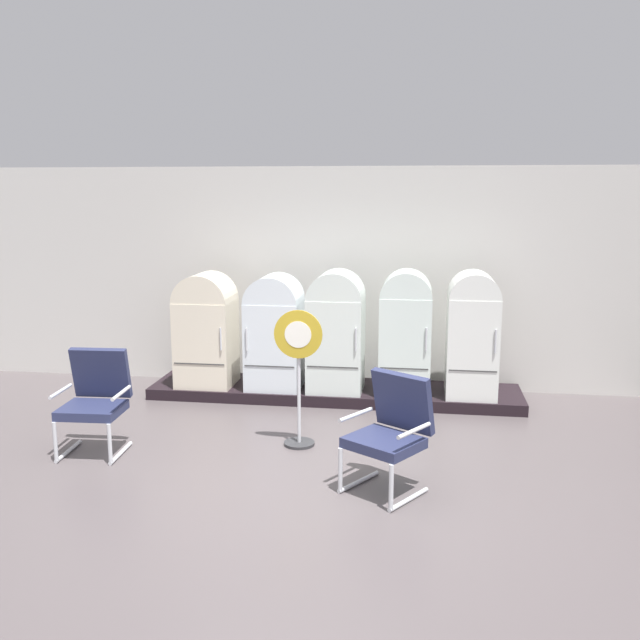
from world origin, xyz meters
The scene contains 11 objects.
ground centered at (0.00, 0.00, -0.03)m, with size 12.00×10.00×0.05m, color #524A4B.
back_wall centered at (0.00, 3.66, 1.47)m, with size 11.76×0.12×2.91m.
display_plinth centered at (0.00, 3.02, 0.07)m, with size 4.67×0.95×0.14m, color black.
refrigerator_0 centered at (-1.64, 2.91, 0.89)m, with size 0.70×0.67×1.44m.
refrigerator_1 centered at (-0.75, 2.91, 0.89)m, with size 0.67×0.67×1.43m.
refrigerator_2 centered at (0.03, 2.91, 0.93)m, with size 0.68×0.67×1.50m.
refrigerator_3 centered at (0.89, 2.89, 0.94)m, with size 0.62×0.63×1.52m.
refrigerator_4 centered at (1.69, 2.92, 0.94)m, with size 0.60×0.68×1.51m.
armchair_left centered at (-2.15, 0.86, 0.57)m, with size 0.68×0.67×1.04m.
armchair_right centered at (0.83, 0.36, 0.57)m, with size 0.84×0.85×1.04m.
sign_stand centered at (-0.15, 1.29, 0.73)m, with size 0.50×0.32×1.43m.
Camera 1 is at (1.06, -5.43, 2.62)m, focal length 38.93 mm.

